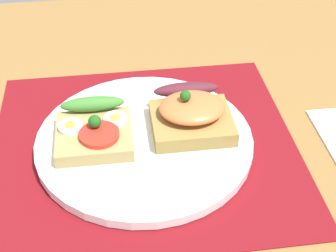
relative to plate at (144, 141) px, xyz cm
name	(u,v)px	position (x,y,z in cm)	size (l,w,h in cm)	color
ground_plane	(145,156)	(0.00, 0.00, -2.53)	(120.00, 90.00, 3.20)	olive
placemat	(145,146)	(0.00, 0.00, -0.78)	(38.30, 34.86, 0.30)	maroon
plate	(144,141)	(0.00, 0.00, 0.00)	(27.25, 27.25, 1.25)	white
sandwich_egg_tomato	(94,131)	(-6.09, 0.34, 1.98)	(9.25, 10.12, 3.96)	#A58C53
sandwich_salmon	(191,113)	(6.16, 1.51, 2.62)	(10.12, 10.04, 5.55)	olive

